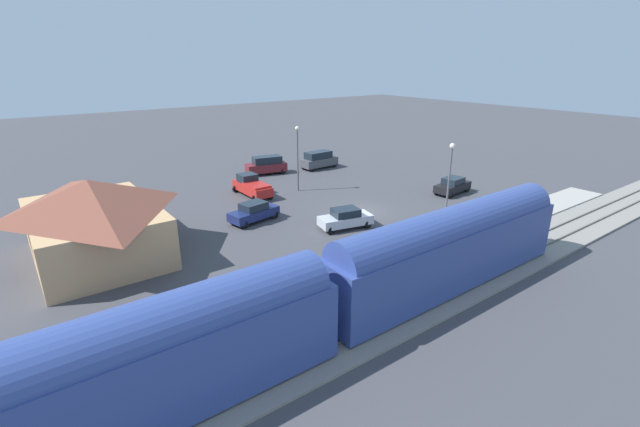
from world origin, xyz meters
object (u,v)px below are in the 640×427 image
passenger_train (326,293)px  sedan_silver (346,218)px  light_pole_lot_center (298,150)px  suv_maroon (266,165)px  light_pole_near_platform (449,175)px  suv_charcoal (319,160)px  sedan_navy (254,212)px  station_building (93,217)px  pedestrian_on_platform (432,242)px  sedan_black (453,185)px  pickup_red (252,186)px

passenger_train → sedan_silver: 16.03m
sedan_silver → light_pole_lot_center: size_ratio=0.69×
suv_maroon → passenger_train: bearing=154.8°
passenger_train → light_pole_near_platform: 19.31m
suv_charcoal → suv_maroon: 7.11m
sedan_navy → suv_charcoal: 20.49m
station_building → sedan_navy: 12.64m
light_pole_near_platform → pedestrian_on_platform: bearing=120.2°
passenger_train → pedestrian_on_platform: bearing=-74.6°
station_building → sedan_navy: (-0.38, -12.46, -2.09)m
pedestrian_on_platform → sedan_silver: 8.32m
pedestrian_on_platform → sedan_navy: pedestrian_on_platform is taller
pedestrian_on_platform → sedan_navy: size_ratio=0.36×
sedan_black → light_pole_lot_center: (10.64, 12.57, 3.56)m
station_building → pickup_red: 17.40m
passenger_train → station_building: 19.29m
sedan_navy → sedan_black: same height
pedestrian_on_platform → sedan_navy: bearing=24.5°
sedan_silver → light_pole_lot_center: bearing=-14.4°
suv_charcoal → light_pole_near_platform: (-23.24, 3.81, 3.41)m
suv_charcoal → suv_maroon: size_ratio=0.95×
light_pole_lot_center → light_pole_near_platform: bearing=-166.0°
station_building → suv_maroon: station_building is taller
pickup_red → light_pole_near_platform: size_ratio=0.76×
pickup_red → sedan_navy: 7.79m
light_pole_lot_center → sedan_silver: bearing=165.6°
suv_charcoal → pedestrian_on_platform: bearing=159.9°
sedan_navy → light_pole_near_platform: bearing=-130.9°
sedan_black → passenger_train: bearing=115.3°
station_building → suv_maroon: size_ratio=2.37×
passenger_train → suv_maroon: passenger_train is taller
light_pole_lot_center → sedan_black: bearing=-130.2°
sedan_black → station_building: bearing=80.7°
station_building → light_pole_lot_center: light_pole_lot_center is taller
sedan_navy → sedan_black: (-5.11, -20.98, 0.00)m
passenger_train → suv_maroon: (31.54, -14.86, -1.71)m
light_pole_near_platform → light_pole_lot_center: light_pole_near_platform is taller
passenger_train → suv_charcoal: 37.16m
light_pole_near_platform → sedan_navy: bearing=49.1°
sedan_navy → light_pole_lot_center: 10.67m
pickup_red → suv_maroon: bearing=-39.8°
suv_maroon → pickup_red: bearing=140.2°
passenger_train → suv_maroon: 34.90m
suv_charcoal → suv_maroon: same height
pedestrian_on_platform → sedan_black: pedestrian_on_platform is taller
station_building → pedestrian_on_platform: (-14.68, -18.97, -1.69)m
pedestrian_on_platform → pickup_red: 21.45m
station_building → pickup_red: size_ratio=2.28×
pedestrian_on_platform → light_pole_near_platform: size_ratio=0.24×
pickup_red → sedan_black: size_ratio=1.16×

